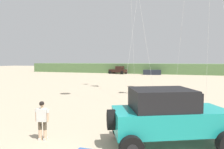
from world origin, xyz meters
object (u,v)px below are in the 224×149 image
distant_pickup (118,70)px  jeep (168,115)px  person_watching (42,118)px  distant_sedan (152,72)px

distant_pickup → jeep: bearing=-70.2°
person_watching → distant_pickup: distant_pickup is taller
jeep → person_watching: size_ratio=3.00×
distant_pickup → person_watching: bearing=-76.9°
jeep → distant_pickup: size_ratio=1.02×
person_watching → distant_sedan: bearing=91.8°
jeep → person_watching: (-5.02, -1.19, -0.26)m
distant_pickup → distant_sedan: size_ratio=1.17×
jeep → distant_pickup: bearing=109.8°
jeep → person_watching: 5.17m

